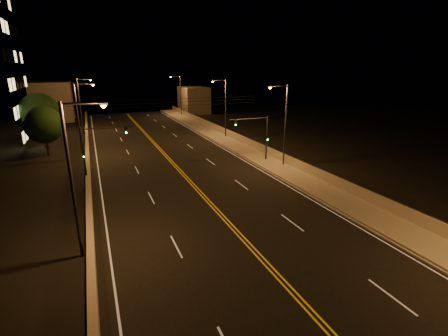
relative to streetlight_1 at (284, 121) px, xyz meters
name	(u,v)px	position (x,y,z in m)	size (l,w,h in m)	color
road	(197,189)	(-11.53, -3.31, -5.46)	(18.00, 120.00, 0.02)	black
sidewalk	(292,174)	(-0.73, -3.31, -5.32)	(3.60, 120.00, 0.30)	gray
curb	(277,177)	(-2.60, -3.31, -5.40)	(0.14, 120.00, 0.15)	gray
parapet_wall	(305,167)	(0.92, -3.31, -4.67)	(0.30, 120.00, 1.00)	#A59B8A
jersey_barrier	(89,200)	(-21.19, -3.31, -5.04)	(0.45, 120.00, 0.85)	#A59B8A
distant_building_right	(194,100)	(4.97, 50.54, -2.18)	(6.00, 10.00, 6.58)	slate
distant_building_left	(53,102)	(-27.53, 49.09, -1.30)	(8.00, 8.00, 8.34)	slate
parapet_rail	(305,162)	(0.92, -3.31, -4.14)	(0.06, 0.06, 120.00)	black
lane_markings	(197,189)	(-11.53, -3.38, -5.45)	(17.32, 116.00, 0.00)	silver
streetlight_1	(284,121)	(0.00, 0.00, 0.00)	(2.55, 0.28, 9.52)	#2D2D33
streetlight_2	(224,105)	(0.00, 17.75, 0.00)	(2.55, 0.28, 9.52)	#2D2D33
streetlight_3	(179,93)	(0.00, 45.62, 0.00)	(2.55, 0.28, 9.52)	#2D2D33
streetlight_4	(75,172)	(-21.46, -11.61, 0.00)	(2.55, 0.28, 9.52)	#2D2D33
streetlight_5	(80,116)	(-21.46, 13.02, 0.00)	(2.55, 0.28, 9.52)	#2D2D33
streetlight_6	(81,102)	(-21.46, 31.02, 0.00)	(2.55, 0.28, 9.52)	#2D2D33
traffic_signal_right	(259,133)	(-1.58, 2.74, -1.83)	(5.11, 0.31, 5.70)	#2D2D33
traffic_signal_left	(94,147)	(-20.29, 2.74, -1.83)	(5.11, 0.31, 5.70)	#2D2D33
overhead_wires	(170,102)	(-11.53, 6.19, 1.93)	(22.00, 0.03, 0.83)	black
tree_0	(44,125)	(-26.03, 16.48, -1.36)	(4.81, 4.81, 6.52)	black
tree_1	(40,114)	(-26.87, 21.44, -0.52)	(5.80, 5.80, 7.86)	black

